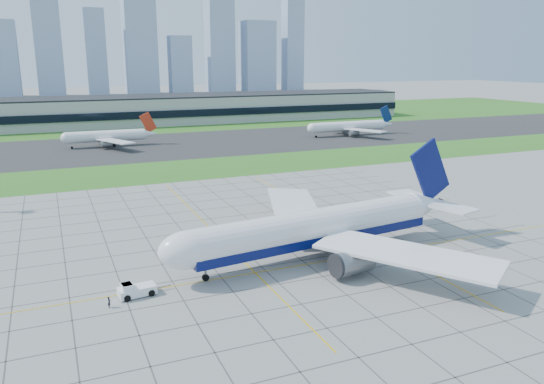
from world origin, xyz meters
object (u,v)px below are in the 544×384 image
Objects in this scene: airliner at (317,228)px; distant_jet_2 at (349,126)px; pushback_tug at (135,290)px; crew_far at (459,260)px; crew_near at (109,302)px; distant_jet_1 at (108,136)px.

airliner is 1.44× the size of distant_jet_2.
pushback_tug is 56.22m from crew_far.
crew_far is at bearing -39.07° from airliner.
crew_near reaches higher than crew_far.
crew_far is 0.04× the size of distant_jet_1.
crew_near is (-37.96, -6.75, -4.65)m from airliner.
airliner is 151.65m from distant_jet_1.
pushback_tug is at bearing -39.17° from crew_near.
pushback_tug is at bearing -94.88° from distant_jet_1.
airliner is at bearing -82.19° from distant_jet_1.
distant_jet_2 reaches higher than crew_far.
distant_jet_2 is (69.48, 153.24, 3.61)m from crew_far.
pushback_tug is 4.81× the size of crew_far.
distant_jet_2 is (111.74, -10.50, 0.00)m from distant_jet_1.
crew_near is at bearing -155.77° from pushback_tug.
distant_jet_1 is at bearing 13.18° from crew_near.
distant_jet_1 is at bearing 174.63° from distant_jet_2.
crew_near is 1.01× the size of crew_far.
distant_jet_1 is (-20.61, 150.23, -1.04)m from airliner.
airliner is at bearing -0.03° from pushback_tug.
pushback_tug is at bearing 179.97° from airliner.
pushback_tug reaches higher than crew_far.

